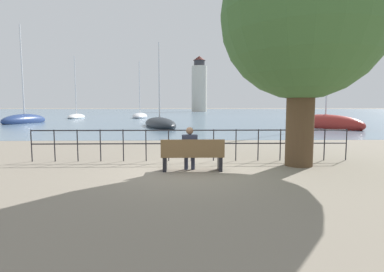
% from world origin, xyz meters
% --- Properties ---
extents(ground_plane, '(1000.00, 1000.00, 0.00)m').
position_xyz_m(ground_plane, '(0.00, 0.00, 0.00)').
color(ground_plane, gray).
extents(harbor_water, '(600.00, 300.00, 0.01)m').
position_xyz_m(harbor_water, '(0.00, 157.68, 0.00)').
color(harbor_water, slate).
rests_on(harbor_water, ground_plane).
extents(shade_tree, '(4.86, 4.86, 6.85)m').
position_xyz_m(shade_tree, '(3.26, 0.64, 4.38)').
color(shade_tree, '#4C3823').
rests_on(shade_tree, ground_plane).
extents(park_bench, '(1.75, 0.45, 0.90)m').
position_xyz_m(park_bench, '(0.00, -0.06, 0.43)').
color(park_bench, brown).
rests_on(park_bench, ground_plane).
extents(seated_person_left, '(0.43, 0.35, 1.23)m').
position_xyz_m(seated_person_left, '(-0.08, 0.01, 0.68)').
color(seated_person_left, '#2D3347').
rests_on(seated_person_left, ground_plane).
extents(promenade_railing, '(10.47, 0.04, 1.05)m').
position_xyz_m(promenade_railing, '(-0.00, 1.54, 0.69)').
color(promenade_railing, black).
rests_on(promenade_railing, ground_plane).
extents(sailboat_0, '(2.35, 6.88, 9.54)m').
position_xyz_m(sailboat_0, '(-7.51, 41.65, 0.29)').
color(sailboat_0, silver).
rests_on(sailboat_0, ground_plane).
extents(sailboat_1, '(4.51, 7.76, 13.26)m').
position_xyz_m(sailboat_1, '(11.94, 17.10, 0.39)').
color(sailboat_1, maroon).
rests_on(sailboat_1, ground_plane).
extents(sailboat_2, '(2.45, 6.40, 10.12)m').
position_xyz_m(sailboat_2, '(-17.44, 40.23, 0.27)').
color(sailboat_2, white).
rests_on(sailboat_2, ground_plane).
extents(sailboat_3, '(4.48, 9.11, 7.90)m').
position_xyz_m(sailboat_3, '(-2.44, 18.99, 0.27)').
color(sailboat_3, black).
rests_on(sailboat_3, ground_plane).
extents(sailboat_4, '(3.24, 6.49, 11.16)m').
position_xyz_m(sailboat_4, '(-17.89, 25.36, 0.36)').
color(sailboat_4, navy).
rests_on(sailboat_4, ground_plane).
extents(harbor_lighthouse, '(5.96, 5.96, 21.46)m').
position_xyz_m(harbor_lighthouse, '(5.84, 109.13, 9.98)').
color(harbor_lighthouse, beige).
rests_on(harbor_lighthouse, ground_plane).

